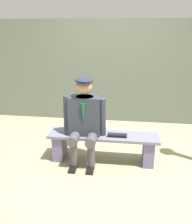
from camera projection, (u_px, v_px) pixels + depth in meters
name	position (u px, v px, depth m)	size (l,w,h in m)	color
ground_plane	(103.00, 160.00, 3.84)	(30.00, 30.00, 0.00)	#99926E
bench	(103.00, 144.00, 3.75)	(1.66, 0.38, 0.44)	slate
seated_man	(84.00, 118.00, 3.59)	(0.64, 0.57, 1.30)	#2F3540
rolled_magazine	(117.00, 135.00, 3.59)	(0.07, 0.07, 0.28)	black
stadium_wall	(113.00, 72.00, 5.21)	(12.00, 0.24, 2.12)	#5E6758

